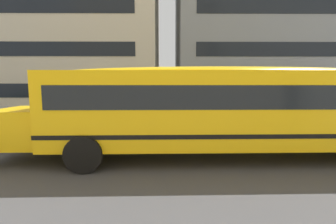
{
  "coord_description": "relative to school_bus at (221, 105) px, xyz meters",
  "views": [
    {
      "loc": [
        -2.2,
        -8.83,
        2.28
      ],
      "look_at": [
        -2.13,
        -0.83,
        1.37
      ],
      "focal_mm": 24.52,
      "sensor_mm": 36.0,
      "label": 1
    }
  ],
  "objects": [
    {
      "name": "ground_plane",
      "position": [
        0.49,
        1.66,
        -1.7
      ],
      "size": [
        400.0,
        400.0,
        0.0
      ],
      "primitive_type": "plane",
      "color": "#424244"
    },
    {
      "name": "sidewalk_far",
      "position": [
        0.49,
        9.5,
        -1.69
      ],
      "size": [
        120.0,
        3.0,
        0.01
      ],
      "primitive_type": "cube",
      "color": "gray",
      "rests_on": "ground_plane"
    },
    {
      "name": "lane_centreline",
      "position": [
        0.49,
        1.66,
        -1.7
      ],
      "size": [
        110.0,
        0.16,
        0.01
      ],
      "primitive_type": "cube",
      "color": "silver",
      "rests_on": "ground_plane"
    },
    {
      "name": "school_bus",
      "position": [
        0.0,
        0.0,
        0.0
      ],
      "size": [
        12.83,
        3.04,
        2.86
      ],
      "rotation": [
        0.0,
        0.0,
        3.16
      ],
      "color": "yellow",
      "rests_on": "ground_plane"
    },
    {
      "name": "parked_car_black_by_lamppost",
      "position": [
        8.87,
        7.0,
        -0.85
      ],
      "size": [
        3.94,
        1.96,
        1.64
      ],
      "rotation": [
        0.0,
        0.0,
        0.03
      ],
      "color": "black",
      "rests_on": "ground_plane"
    },
    {
      "name": "apartment_block_far_left",
      "position": [
        -12.1,
        16.09,
        6.55
      ],
      "size": [
        19.06,
        10.25,
        16.5
      ],
      "color": "beige",
      "rests_on": "ground_plane"
    },
    {
      "name": "apartment_block_far_centre",
      "position": [
        6.92,
        16.34,
        8.15
      ],
      "size": [
        15.02,
        10.74,
        19.7
      ],
      "color": "gray",
      "rests_on": "ground_plane"
    }
  ]
}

